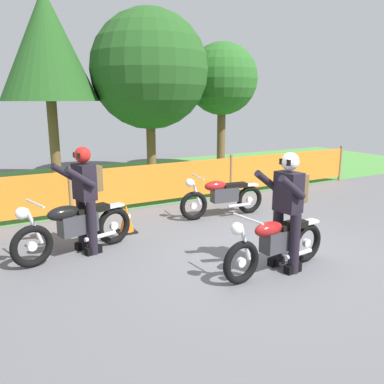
# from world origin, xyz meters

# --- Properties ---
(ground) EXTENTS (24.00, 24.00, 0.02)m
(ground) POSITION_xyz_m (0.00, 0.00, -0.01)
(ground) COLOR #5B5B60
(grass_verge) EXTENTS (24.00, 6.53, 0.01)m
(grass_verge) POSITION_xyz_m (0.00, 6.78, 0.01)
(grass_verge) COLOR #4C8C3D
(grass_verge) RESTS_ON ground
(barrier_fence) EXTENTS (12.05, 0.08, 1.05)m
(barrier_fence) POSITION_xyz_m (0.00, 3.51, 0.54)
(barrier_fence) COLOR olive
(barrier_fence) RESTS_ON ground
(tree_leftmost) EXTENTS (2.65, 2.65, 5.29)m
(tree_leftmost) POSITION_xyz_m (-1.56, 7.22, 3.80)
(tree_leftmost) COLOR brown
(tree_leftmost) RESTS_ON ground
(tree_near_left) EXTENTS (3.48, 3.48, 4.99)m
(tree_near_left) POSITION_xyz_m (1.21, 6.69, 3.24)
(tree_near_left) COLOR brown
(tree_near_left) RESTS_ON ground
(tree_near_right) EXTENTS (2.36, 2.36, 4.23)m
(tree_near_right) POSITION_xyz_m (3.85, 6.78, 3.03)
(tree_near_right) COLOR brown
(tree_near_right) RESTS_ON ground
(motorcycle_lead) EXTENTS (1.99, 0.75, 0.96)m
(motorcycle_lead) POSITION_xyz_m (-2.41, 1.42, 0.46)
(motorcycle_lead) COLOR black
(motorcycle_lead) RESTS_ON ground
(motorcycle_trailing) EXTENTS (1.89, 0.56, 0.89)m
(motorcycle_trailing) POSITION_xyz_m (-0.12, -0.62, 0.43)
(motorcycle_trailing) COLOR black
(motorcycle_trailing) RESTS_ON ground
(motorcycle_third) EXTENTS (1.90, 0.57, 0.90)m
(motorcycle_third) POSITION_xyz_m (0.75, 2.05, 0.44)
(motorcycle_third) COLOR black
(motorcycle_third) RESTS_ON ground
(rider_lead) EXTENTS (0.75, 0.64, 1.69)m
(rider_lead) POSITION_xyz_m (-2.20, 1.47, 0.95)
(rider_lead) COLOR black
(rider_lead) RESTS_ON ground
(rider_trailing) EXTENTS (0.71, 0.58, 1.69)m
(rider_trailing) POSITION_xyz_m (0.09, -0.60, 0.95)
(rider_trailing) COLOR black
(rider_trailing) RESTS_ON ground
(traffic_cone) EXTENTS (0.32, 0.32, 0.53)m
(traffic_cone) POSITION_xyz_m (-1.34, 2.05, 0.26)
(traffic_cone) COLOR black
(traffic_cone) RESTS_ON ground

